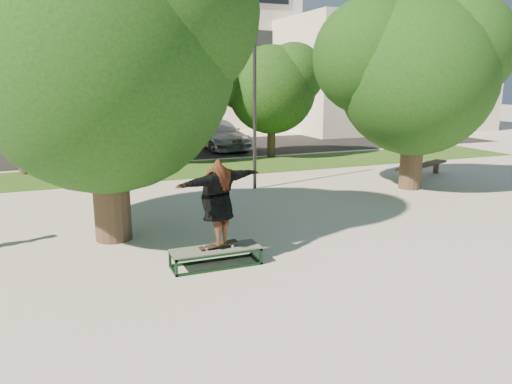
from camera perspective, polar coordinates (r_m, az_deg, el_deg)
name	(u,v)px	position (r m, az deg, el deg)	size (l,w,h in m)	color
ground	(293,231)	(12.50, 4.21, -4.47)	(120.00, 120.00, 0.00)	#ABA79D
grass_strip	(215,168)	(21.48, -4.66, 2.79)	(30.00, 4.00, 0.02)	#1A4313
asphalt_strip	(161,150)	(27.46, -10.78, 4.75)	(40.00, 8.00, 0.01)	black
tree_left	(97,45)	(11.85, -17.72, 15.71)	(6.96, 5.95, 7.12)	#38281E
tree_right	(414,67)	(17.80, 17.60, 13.44)	(6.24, 5.33, 6.51)	#38281E
bg_tree_left	(14,79)	(21.80, -25.95, 11.57)	(5.28, 4.51, 5.77)	#38281E
bg_tree_mid	(151,72)	(23.17, -11.87, 13.24)	(5.76, 4.92, 6.24)	#38281E
bg_tree_right	(270,84)	(24.31, 1.59, 12.22)	(5.04, 4.31, 5.43)	#38281E
lamppost	(255,96)	(16.93, -0.15, 10.89)	(0.25, 0.15, 6.11)	#2D2D30
office_building	(89,23)	(43.02, -18.50, 17.80)	(30.00, 14.12, 16.00)	beige
side_building	(377,76)	(40.17, 13.72, 12.77)	(15.00, 10.00, 8.00)	silver
grind_box	(216,257)	(10.17, -4.61, -7.41)	(1.80, 0.60, 0.38)	black
skater_rig	(218,202)	(9.86, -4.41, -1.19)	(2.18, 1.40, 1.81)	white
bench	(422,166)	(20.30, 18.46, 2.79)	(3.22, 1.70, 0.51)	#4E3A2F
car_silver_a	(65,140)	(26.33, -21.01, 5.61)	(1.95, 4.84, 1.65)	silver
car_dark	(133,142)	(25.13, -13.91, 5.53)	(1.52, 4.37, 1.44)	black
car_grey	(129,144)	(24.94, -14.36, 5.38)	(2.28, 4.94, 1.37)	#5B5B60
car_silver_b	(218,134)	(27.63, -4.37, 6.59)	(2.16, 5.32, 1.54)	#ABACB0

